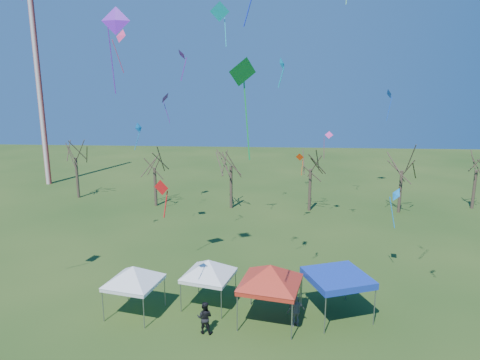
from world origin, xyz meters
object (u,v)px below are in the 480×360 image
object	(u,v)px
tree_5	(478,156)
person_grey	(296,311)
tree_2	(231,151)
tent_white_mid	(209,263)
tent_white_west	(133,270)
tree_1	(154,154)
person_dark	(205,318)
tree_0	(74,143)
tent_blue	(338,278)
tree_3	(311,154)
tree_4	(403,155)
radio_mast	(40,89)
tent_red	(270,269)

from	to	relation	value
tree_5	person_grey	bearing A→B (deg)	-129.72
tree_2	tent_white_mid	world-z (taller)	tree_2
tent_white_west	tree_1	bearing A→B (deg)	102.04
tent_white_mid	person_dark	world-z (taller)	tent_white_mid
tree_2	tent_white_west	size ratio (longest dim) A/B	2.14
tree_0	tent_blue	xyz separation A→B (m)	(26.63, -24.56, -4.13)
tree_3	tent_blue	xyz separation A→B (m)	(-0.25, -21.22, -3.72)
tree_4	radio_mast	bearing A→B (deg)	167.01
tent_blue	radio_mast	bearing A→B (deg)	137.30
tent_red	tent_white_west	bearing A→B (deg)	177.99
tree_4	tent_white_mid	xyz separation A→B (m)	(-17.14, -20.52, -3.31)
tree_3	tree_5	size ratio (longest dim) A/B	1.06
person_grey	radio_mast	bearing A→B (deg)	-70.50
tree_4	tent_white_west	world-z (taller)	tree_4
tree_1	tent_white_west	distance (m)	23.16
tree_3	person_dark	bearing A→B (deg)	-107.94
tree_0	tree_4	xyz separation A→B (m)	(36.20, -3.38, -0.43)
tree_2	tent_red	size ratio (longest dim) A/B	1.85
tree_2	person_grey	bearing A→B (deg)	-75.89
tree_3	tent_red	world-z (taller)	tree_3
tree_1	tree_2	size ratio (longest dim) A/B	0.92
tent_white_west	tent_blue	bearing A→B (deg)	3.10
tent_white_west	tent_white_mid	distance (m)	4.39
tree_4	person_grey	xyz separation A→B (m)	(-11.99, -22.44, -5.16)
tree_2	tree_3	world-z (taller)	tree_2
tree_0	person_grey	distance (m)	35.84
tree_1	person_dark	bearing A→B (deg)	-69.20
tree_1	tree_0	bearing A→B (deg)	164.82
tree_1	tree_4	xyz separation A→B (m)	(26.12, -0.65, 0.27)
tree_2	person_dark	xyz separation A→B (m)	(0.78, -23.88, -5.38)
tree_0	tent_red	distance (m)	34.32
tree_3	tent_white_mid	size ratio (longest dim) A/B	2.11
tent_white_west	person_grey	distance (m)	9.55
radio_mast	tent_white_mid	distance (m)	41.40
tree_0	person_dark	world-z (taller)	tree_0
person_grey	person_dark	distance (m)	5.07
tent_white_west	tent_red	xyz separation A→B (m)	(7.90, -0.28, 0.44)
tree_3	tree_5	distance (m)	17.81
radio_mast	person_dark	distance (m)	44.21
tent_white_west	tent_red	distance (m)	7.92
radio_mast	tent_red	bearing A→B (deg)	-47.00
radio_mast	person_grey	bearing A→B (deg)	-45.96
tent_red	person_dark	xyz separation A→B (m)	(-3.51, -1.42, -2.31)
tent_white_mid	tent_blue	world-z (taller)	tent_white_mid
tree_0	tree_2	distance (m)	18.72
tree_3	person_dark	world-z (taller)	tree_3
tent_white_west	tent_blue	world-z (taller)	tent_white_west
tree_5	tent_red	distance (m)	32.63
tree_0	tree_4	bearing A→B (deg)	-5.34
tent_white_west	tree_0	bearing A→B (deg)	120.55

